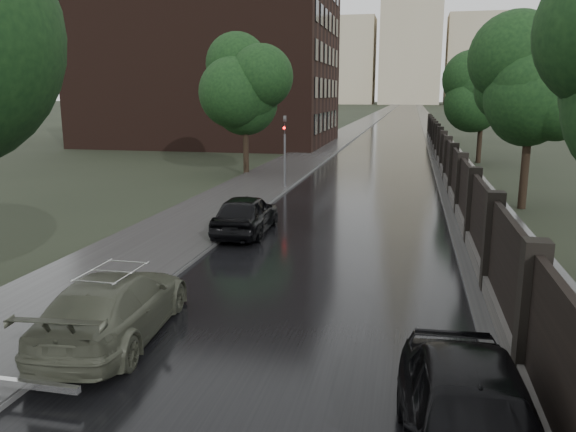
# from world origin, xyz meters

# --- Properties ---
(road) EXTENTS (8.00, 420.00, 0.02)m
(road) POSITION_xyz_m (0.00, 190.00, 0.01)
(road) COLOR black
(road) RESTS_ON ground
(sidewalk_left) EXTENTS (4.00, 420.00, 0.16)m
(sidewalk_left) POSITION_xyz_m (-6.00, 190.00, 0.08)
(sidewalk_left) COLOR #2D2D2D
(sidewalk_left) RESTS_ON ground
(verge_right) EXTENTS (3.00, 420.00, 0.08)m
(verge_right) POSITION_xyz_m (5.50, 190.00, 0.04)
(verge_right) COLOR #2D2D2D
(verge_right) RESTS_ON ground
(fence_right) EXTENTS (0.45, 75.72, 2.70)m
(fence_right) POSITION_xyz_m (4.60, 32.01, 1.01)
(fence_right) COLOR #383533
(fence_right) RESTS_ON ground
(tree_left_far) EXTENTS (4.25, 4.25, 7.39)m
(tree_left_far) POSITION_xyz_m (-8.00, 30.00, 5.24)
(tree_left_far) COLOR black
(tree_left_far) RESTS_ON ground
(tree_right_b) EXTENTS (4.08, 4.08, 7.01)m
(tree_right_b) POSITION_xyz_m (7.50, 22.00, 4.95)
(tree_right_b) COLOR black
(tree_right_b) RESTS_ON ground
(tree_right_c) EXTENTS (4.08, 4.08, 7.01)m
(tree_right_c) POSITION_xyz_m (7.50, 40.00, 4.95)
(tree_right_c) COLOR black
(tree_right_c) RESTS_ON ground
(traffic_light) EXTENTS (0.16, 0.32, 4.00)m
(traffic_light) POSITION_xyz_m (-4.30, 24.99, 2.40)
(traffic_light) COLOR #59595E
(traffic_light) RESTS_ON ground
(brick_building) EXTENTS (24.00, 18.00, 20.00)m
(brick_building) POSITION_xyz_m (-18.00, 52.00, 10.00)
(brick_building) COLOR black
(brick_building) RESTS_ON ground
(stalinist_tower) EXTENTS (92.00, 30.00, 159.00)m
(stalinist_tower) POSITION_xyz_m (0.00, 300.00, 38.38)
(stalinist_tower) COLOR tan
(stalinist_tower) RESTS_ON ground
(volga_sedan) EXTENTS (2.52, 5.16, 1.44)m
(volga_sedan) POSITION_xyz_m (-3.60, 5.27, 0.72)
(volga_sedan) COLOR #4C4F3F
(volga_sedan) RESTS_ON ground
(hatchback_left) EXTENTS (1.91, 4.48, 1.51)m
(hatchback_left) POSITION_xyz_m (-3.49, 14.72, 0.76)
(hatchback_left) COLOR black
(hatchback_left) RESTS_ON ground
(car_right_near) EXTENTS (2.22, 4.88, 1.62)m
(car_right_near) POSITION_xyz_m (3.40, 2.18, 0.81)
(car_right_near) COLOR black
(car_right_near) RESTS_ON ground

